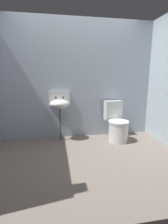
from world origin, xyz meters
The scene contains 4 objects.
ground_plane centered at (0.00, 0.00, -0.04)m, with size 3.59×2.47×0.08m, color #70645C.
wall_back centered at (0.00, 1.08, 1.20)m, with size 3.59×0.10×2.40m, color #9FAABA.
toilet_near_wall centered at (0.75, 0.68, 0.32)m, with size 0.42×0.61×0.78m.
sink centered at (-0.38, 0.87, 0.75)m, with size 0.42×0.35×0.99m.
Camera 1 is at (-0.45, -2.33, 1.26)m, focal length 26.06 mm.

